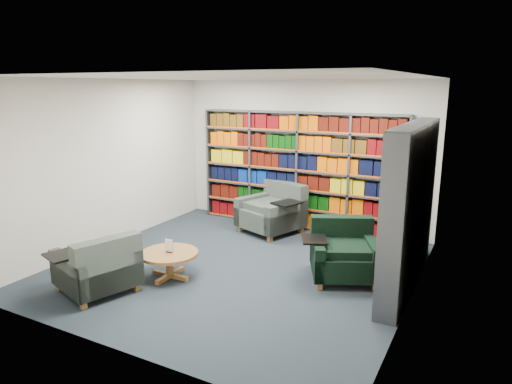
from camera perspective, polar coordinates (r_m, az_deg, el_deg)
The scene contains 7 objects.
room_shell at distance 6.60m, azimuth -2.45°, elevation 1.91°, with size 5.02×5.02×2.82m.
bookshelf_back at distance 8.72m, azimuth 5.38°, elevation 2.61°, with size 4.00×0.28×2.20m.
bookshelf_right at distance 6.45m, azimuth 18.72°, elevation -1.80°, with size 0.28×2.50×2.20m.
chair_teal_left at distance 8.59m, azimuth 2.33°, elevation -2.53°, with size 1.31×1.27×0.90m.
chair_green_right at distance 6.70m, azimuth 10.83°, elevation -7.65°, with size 1.21×1.20×0.82m.
chair_teal_front at distance 6.42m, azimuth -18.97°, elevation -9.13°, with size 1.13×1.18×0.81m.
coffee_table at distance 6.65m, azimuth -10.76°, elevation -8.03°, with size 0.82×0.82×0.57m.
Camera 1 is at (3.28, -5.58, 2.69)m, focal length 32.00 mm.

